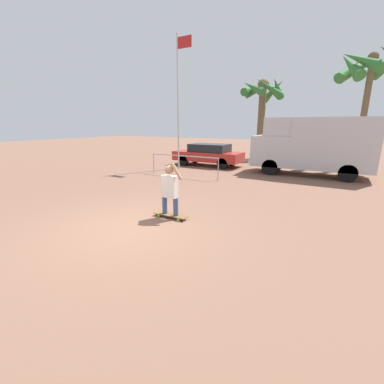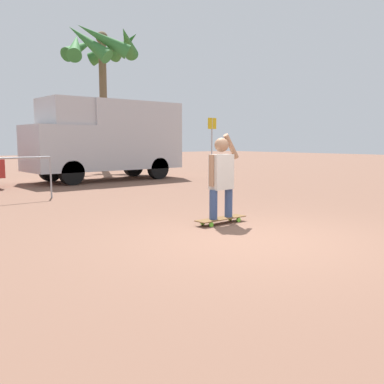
% 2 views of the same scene
% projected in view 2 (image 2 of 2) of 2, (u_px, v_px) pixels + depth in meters
% --- Properties ---
extents(ground_plane, '(80.00, 80.00, 0.00)m').
position_uv_depth(ground_plane, '(255.00, 240.00, 6.34)').
color(ground_plane, brown).
extents(skateboard, '(1.04, 0.26, 0.10)m').
position_uv_depth(skateboard, '(221.00, 219.00, 7.60)').
color(skateboard, brown).
rests_on(skateboard, ground_plane).
extents(person_skateboarder, '(0.70, 0.25, 1.49)m').
position_uv_depth(person_skateboarder, '(221.00, 173.00, 7.50)').
color(person_skateboarder, '#384C7A').
rests_on(person_skateboarder, skateboard).
extents(camper_van, '(5.71, 2.03, 2.92)m').
position_uv_depth(camper_van, '(108.00, 137.00, 15.88)').
color(camper_van, black).
rests_on(camper_van, ground_plane).
extents(palm_tree_near_van, '(3.89, 3.86, 6.79)m').
position_uv_depth(palm_tree_near_van, '(102.00, 50.00, 19.91)').
color(palm_tree_near_van, brown).
rests_on(palm_tree_near_van, ground_plane).
extents(street_sign, '(0.44, 0.06, 2.37)m').
position_uv_depth(street_sign, '(212.00, 139.00, 17.13)').
color(street_sign, '#B7B7BC').
rests_on(street_sign, ground_plane).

